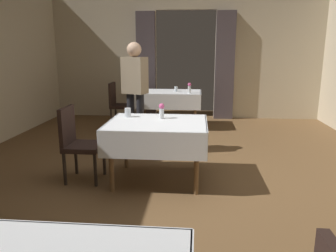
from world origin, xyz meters
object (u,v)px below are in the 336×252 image
dining_table_mid (157,130)px  flower_vase_mid (162,110)px  glass_far_b (176,89)px  person_waiter_by_doorway (135,89)px  chair_mid_left (77,140)px  chair_far_left (118,102)px  dining_table_far (168,96)px  glass_mid_b (128,113)px  flower_vase_far (189,88)px

dining_table_mid → flower_vase_mid: bearing=81.3°
dining_table_mid → flower_vase_mid: 0.29m
glass_far_b → person_waiter_by_doorway: size_ratio=0.06×
flower_vase_mid → glass_far_b: bearing=90.0°
flower_vase_mid → glass_far_b: 2.81m
flower_vase_mid → dining_table_mid: bearing=-98.7°
chair_mid_left → chair_far_left: same height
chair_mid_left → person_waiter_by_doorway: size_ratio=0.54×
chair_far_left → glass_far_b: size_ratio=9.00×
dining_table_far → glass_mid_b: size_ratio=11.75×
flower_vase_mid → person_waiter_by_doorway: person_waiter_by_doorway is taller
glass_mid_b → dining_table_far: bearing=83.9°
dining_table_far → dining_table_mid: bearing=-87.5°
dining_table_mid → dining_table_far: size_ratio=0.88×
dining_table_far → chair_mid_left: 3.18m
dining_table_mid → glass_mid_b: 0.52m
flower_vase_far → chair_far_left: bearing=173.7°
chair_mid_left → chair_far_left: (-0.21, 2.99, 0.00)m
dining_table_far → flower_vase_mid: (0.16, -2.77, 0.21)m
dining_table_mid → glass_far_b: glass_far_b is taller
flower_vase_mid → glass_far_b: size_ratio=1.87×
dining_table_mid → chair_far_left: bearing=112.4°
flower_vase_mid → glass_mid_b: 0.46m
glass_mid_b → flower_vase_far: 2.59m
chair_mid_left → flower_vase_far: size_ratio=4.46×
glass_mid_b → glass_far_b: glass_mid_b is taller
dining_table_far → person_waiter_by_doorway: size_ratio=0.80×
flower_vase_mid → flower_vase_far: (0.29, 2.53, 0.01)m
flower_vase_mid → glass_mid_b: (-0.45, 0.05, -0.05)m
chair_mid_left → glass_far_b: chair_mid_left is taller
dining_table_mid → person_waiter_by_doorway: 1.25m
chair_mid_left → flower_vase_far: bearing=65.1°
flower_vase_mid → person_waiter_by_doorway: 1.04m
chair_mid_left → flower_vase_far: 3.13m
dining_table_far → chair_mid_left: bearing=-105.7°
dining_table_mid → chair_mid_left: size_ratio=1.30×
dining_table_far → glass_far_b: size_ratio=13.28×
chair_far_left → flower_vase_mid: size_ratio=4.81×
dining_table_mid → flower_vase_far: (0.32, 2.74, 0.22)m
flower_vase_mid → flower_vase_far: flower_vase_far is taller
glass_mid_b → glass_far_b: 2.79m
flower_vase_far → person_waiter_by_doorway: 1.84m
chair_mid_left → chair_far_left: 3.00m
dining_table_far → glass_far_b: bearing=15.2°
dining_table_mid → flower_vase_far: flower_vase_far is taller
dining_table_far → chair_far_left: (-1.07, -0.07, -0.13)m
dining_table_far → glass_far_b: glass_far_b is taller
glass_mid_b → flower_vase_far: (0.74, 2.48, 0.05)m
dining_table_mid → glass_mid_b: glass_mid_b is taller
glass_mid_b → person_waiter_by_doorway: (-0.06, 0.83, 0.22)m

